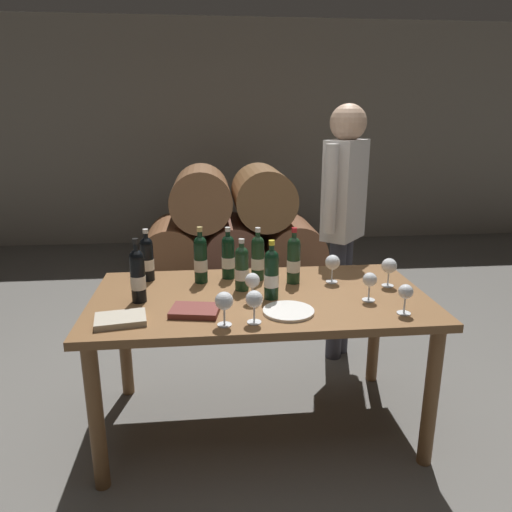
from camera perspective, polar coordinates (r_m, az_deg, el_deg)
The scene contains 23 objects.
ground_plane at distance 2.81m, azimuth 0.44°, elevation -19.30°, with size 14.00×14.00×0.00m, color #66635E.
cellar_back_wall at distance 6.48m, azimuth -3.75°, elevation 14.22°, with size 10.00×0.24×2.80m, color gray.
barrel_stack at distance 5.00m, azimuth -2.83°, elevation 3.40°, with size 1.86×0.90×1.15m.
dining_table at distance 2.48m, azimuth 0.48°, elevation -6.65°, with size 1.70×0.90×0.76m.
wine_bottle_0 at distance 2.64m, azimuth 0.21°, elevation -0.15°, with size 0.07×0.07×0.30m.
wine_bottle_1 at distance 2.67m, azimuth -3.34°, elevation -0.03°, with size 0.07×0.07×0.29m.
wine_bottle_2 at distance 2.39m, azimuth -13.92°, elevation -2.22°, with size 0.07×0.07×0.32m.
wine_bottle_3 at distance 2.61m, azimuth -6.62°, elevation -0.33°, with size 0.07×0.07×0.31m.
wine_bottle_4 at distance 2.48m, azimuth -1.70°, elevation -1.42°, with size 0.07×0.07×0.28m.
wine_bottle_5 at distance 2.37m, azimuth 1.85°, elevation -2.11°, with size 0.07×0.07×0.30m.
wine_bottle_6 at distance 2.70m, azimuth -12.86°, elevation -0.27°, with size 0.07×0.07×0.29m.
wine_bottle_7 at distance 2.59m, azimuth 4.51°, elevation -0.41°, with size 0.07×0.07×0.31m.
wine_glass_0 at distance 2.41m, azimuth 13.41°, elevation -2.90°, with size 0.07×0.07×0.14m.
wine_glass_1 at distance 2.29m, azimuth 17.41°, elevation -4.24°, with size 0.07×0.07×0.14m.
wine_glass_2 at distance 2.64m, azimuth 15.59°, elevation -1.23°, with size 0.08×0.08×0.15m.
wine_glass_3 at distance 2.63m, azimuth 9.11°, elevation -0.84°, with size 0.08×0.08×0.16m.
wine_glass_4 at distance 2.07m, azimuth -3.82°, elevation -5.48°, with size 0.08×0.08×0.15m.
wine_glass_5 at distance 2.09m, azimuth -0.22°, elevation -5.29°, with size 0.08×0.08×0.15m.
wine_glass_6 at distance 2.33m, azimuth -0.44°, elevation -3.07°, with size 0.07×0.07×0.15m.
tasting_notebook at distance 2.24m, azimuth -7.28°, elevation -6.49°, with size 0.22×0.16×0.03m, color brown.
leather_ledger at distance 2.22m, azimuth -15.85°, elevation -7.28°, with size 0.22×0.16×0.03m, color #B2A893.
serving_plate at distance 2.24m, azimuth 3.90°, elevation -6.59°, with size 0.24×0.24×0.01m, color white.
sommelier_presenting at distance 3.20m, azimuth 10.42°, elevation 5.39°, with size 0.35×0.40×1.72m.
Camera 1 is at (-0.25, -2.27, 1.64)m, focal length 33.55 mm.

